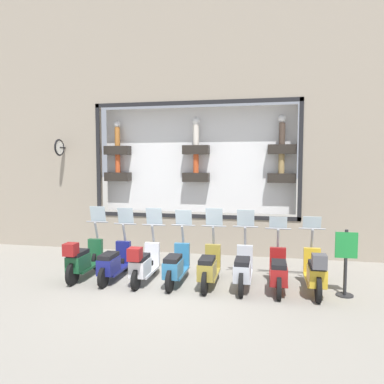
# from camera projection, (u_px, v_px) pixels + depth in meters

# --- Properties ---
(ground_plane) EXTENTS (120.00, 120.00, 0.00)m
(ground_plane) POSITION_uv_depth(u_px,v_px,m) (164.00, 290.00, 8.29)
(ground_plane) COLOR gray
(building_facade) EXTENTS (1.19, 36.00, 9.34)m
(building_facade) POSITION_uv_depth(u_px,v_px,m) (195.00, 99.00, 11.44)
(building_facade) COLOR gray
(building_facade) RESTS_ON ground_plane
(scooter_yellow_0) EXTENTS (1.81, 0.61, 1.56)m
(scooter_yellow_0) POSITION_uv_depth(u_px,v_px,m) (316.00, 272.00, 8.00)
(scooter_yellow_0) COLOR black
(scooter_yellow_0) RESTS_ON ground_plane
(scooter_red_1) EXTENTS (1.80, 0.61, 1.53)m
(scooter_red_1) POSITION_uv_depth(u_px,v_px,m) (278.00, 272.00, 8.21)
(scooter_red_1) COLOR black
(scooter_red_1) RESTS_ON ground_plane
(scooter_silver_2) EXTENTS (1.81, 0.61, 1.68)m
(scooter_silver_2) POSITION_uv_depth(u_px,v_px,m) (243.00, 269.00, 8.37)
(scooter_silver_2) COLOR black
(scooter_silver_2) RESTS_ON ground_plane
(scooter_olive_3) EXTENTS (1.80, 0.60, 1.70)m
(scooter_olive_3) POSITION_uv_depth(u_px,v_px,m) (209.00, 267.00, 8.52)
(scooter_olive_3) COLOR black
(scooter_olive_3) RESTS_ON ground_plane
(scooter_teal_4) EXTENTS (1.80, 0.61, 1.64)m
(scooter_teal_4) POSITION_uv_depth(u_px,v_px,m) (176.00, 266.00, 8.67)
(scooter_teal_4) COLOR black
(scooter_teal_4) RESTS_ON ground_plane
(scooter_white_5) EXTENTS (1.79, 0.60, 1.67)m
(scooter_white_5) POSITION_uv_depth(u_px,v_px,m) (143.00, 263.00, 8.76)
(scooter_white_5) COLOR black
(scooter_white_5) RESTS_ON ground_plane
(scooter_navy_6) EXTENTS (1.79, 0.60, 1.66)m
(scooter_navy_6) POSITION_uv_depth(u_px,v_px,m) (113.00, 263.00, 8.98)
(scooter_navy_6) COLOR black
(scooter_navy_6) RESTS_ON ground_plane
(scooter_green_7) EXTENTS (1.80, 0.61, 1.68)m
(scooter_green_7) POSITION_uv_depth(u_px,v_px,m) (83.00, 259.00, 9.07)
(scooter_green_7) COLOR black
(scooter_green_7) RESTS_ON ground_plane
(shop_sign_post) EXTENTS (0.36, 0.45, 1.42)m
(shop_sign_post) POSITION_uv_depth(u_px,v_px,m) (346.00, 261.00, 7.87)
(shop_sign_post) COLOR #232326
(shop_sign_post) RESTS_ON ground_plane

